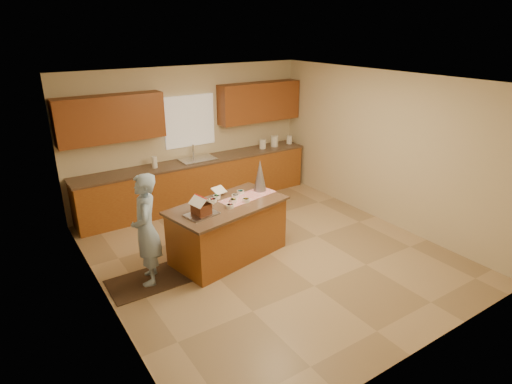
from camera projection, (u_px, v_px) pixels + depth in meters
floor at (268, 252)px, 6.86m from camera, size 5.50×5.50×0.00m
ceiling at (270, 80)px, 5.87m from camera, size 5.50×5.50×0.00m
wall_back at (190, 136)px, 8.50m from camera, size 5.50×5.50×0.00m
wall_front at (428, 248)px, 4.23m from camera, size 5.50×5.50×0.00m
wall_left at (97, 210)px, 5.08m from camera, size 5.50×5.50×0.00m
wall_right at (383, 148)px, 7.65m from camera, size 5.50×5.50×0.00m
stone_accent at (120, 244)px, 4.51m from camera, size 0.00×2.50×2.50m
window_curtain at (190, 121)px, 8.37m from camera, size 1.05×0.03×1.00m
back_counter_base at (199, 183)px, 8.60m from camera, size 4.80×0.60×0.88m
back_counter_top at (198, 161)px, 8.43m from camera, size 4.85×0.63×0.04m
upper_cabinet_left at (110, 119)px, 7.37m from camera, size 1.85×0.35×0.80m
upper_cabinet_right at (259, 102)px, 8.96m from camera, size 1.85×0.35×0.80m
sink at (198, 162)px, 8.44m from camera, size 0.70×0.45×0.12m
faucet at (193, 151)px, 8.52m from camera, size 0.03×0.03×0.28m
island_base at (228, 231)px, 6.62m from camera, size 1.86×1.18×0.84m
island_top at (227, 205)px, 6.46m from camera, size 1.95×1.27×0.04m
table_runner at (248, 196)px, 6.74m from camera, size 1.01×0.53×0.01m
baking_tray at (202, 214)px, 6.07m from camera, size 0.50×0.41×0.02m
cookbook at (219, 190)px, 6.76m from camera, size 0.24×0.20×0.09m
tinsel_tree at (260, 175)px, 6.88m from camera, size 0.25×0.25×0.53m
rug at (148, 281)px, 6.08m from camera, size 1.08×0.71×0.01m
boy at (146, 230)px, 5.81m from camera, size 0.56×0.68×1.60m
canister_a at (263, 144)px, 9.19m from camera, size 0.14×0.14×0.20m
canister_b at (274, 141)px, 9.34m from camera, size 0.16×0.16×0.23m
canister_c at (289, 140)px, 9.57m from camera, size 0.13×0.13×0.18m
paper_towel at (155, 162)px, 7.94m from camera, size 0.10×0.10×0.22m
gingerbread_house at (201, 207)px, 6.03m from camera, size 0.31×0.31×0.27m
candy_bowls at (227, 199)px, 6.56m from camera, size 0.80×0.54×0.05m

